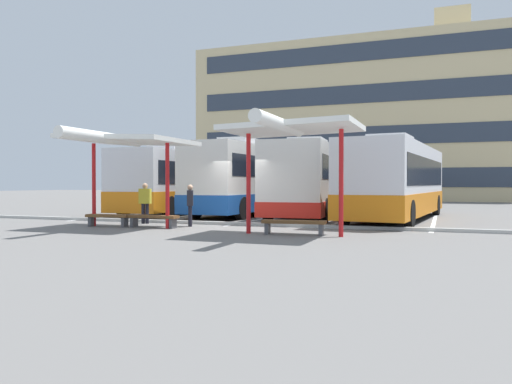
{
  "coord_description": "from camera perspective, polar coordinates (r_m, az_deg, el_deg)",
  "views": [
    {
      "loc": [
        7.6,
        -17.74,
        1.59
      ],
      "look_at": [
        0.28,
        1.79,
        1.23
      ],
      "focal_mm": 35.34,
      "sensor_mm": 36.0,
      "label": 1
    }
  ],
  "objects": [
    {
      "name": "ground_plane",
      "position": [
        19.36,
        -2.65,
        -3.71
      ],
      "size": [
        160.0,
        160.0,
        0.0
      ],
      "primitive_type": "plane",
      "color": "slate"
    },
    {
      "name": "lane_stripe_3",
      "position": [
        24.31,
        11.05,
        -2.76
      ],
      "size": [
        0.16,
        14.0,
        0.01
      ],
      "primitive_type": "cube",
      "color": "white",
      "rests_on": "ground"
    },
    {
      "name": "coach_bus_0",
      "position": [
        27.27,
        -8.34,
        1.02
      ],
      "size": [
        3.12,
        10.95,
        3.52
      ],
      "color": "silver",
      "rests_on": "ground"
    },
    {
      "name": "bench_0",
      "position": [
        19.23,
        -16.4,
        -2.79
      ],
      "size": [
        1.68,
        0.62,
        0.45
      ],
      "color": "brown",
      "rests_on": "ground"
    },
    {
      "name": "bench_2",
      "position": [
        15.55,
        4.32,
        -3.6
      ],
      "size": [
        2.01,
        0.62,
        0.45
      ],
      "color": "brown",
      "rests_on": "ground"
    },
    {
      "name": "lane_stripe_4",
      "position": [
        23.99,
        19.59,
        -2.85
      ],
      "size": [
        0.16,
        14.0,
        0.01
      ],
      "primitive_type": "cube",
      "color": "white",
      "rests_on": "ground"
    },
    {
      "name": "lane_stripe_0",
      "position": [
        28.19,
        -11.21,
        -2.25
      ],
      "size": [
        0.16,
        14.0,
        0.01
      ],
      "primitive_type": "cube",
      "color": "white",
      "rests_on": "ground"
    },
    {
      "name": "coach_bus_2",
      "position": [
        24.73,
        6.51,
        1.27
      ],
      "size": [
        3.45,
        11.92,
        3.63
      ],
      "color": "silver",
      "rests_on": "ground"
    },
    {
      "name": "waiting_shelter_0",
      "position": [
        18.53,
        -14.65,
        5.55
      ],
      "size": [
        4.13,
        5.23,
        3.31
      ],
      "color": "red",
      "rests_on": "ground"
    },
    {
      "name": "waiting_passenger_0",
      "position": [
        18.64,
        -7.47,
        -1.22
      ],
      "size": [
        0.39,
        0.5,
        1.54
      ],
      "color": "black",
      "rests_on": "ground"
    },
    {
      "name": "coach_bus_3",
      "position": [
        22.92,
        15.64,
        1.05
      ],
      "size": [
        3.72,
        11.45,
        3.56
      ],
      "color": "silver",
      "rests_on": "ground"
    },
    {
      "name": "platform_kerb",
      "position": [
        19.16,
        -2.9,
        -3.58
      ],
      "size": [
        44.0,
        0.24,
        0.12
      ],
      "primitive_type": "cube",
      "color": "#ADADA8",
      "rests_on": "ground"
    },
    {
      "name": "lane_stripe_2",
      "position": [
        25.16,
        2.92,
        -2.62
      ],
      "size": [
        0.16,
        14.0,
        0.01
      ],
      "primitive_type": "cube",
      "color": "white",
      "rests_on": "ground"
    },
    {
      "name": "lane_stripe_1",
      "position": [
        26.47,
        -4.55,
        -2.44
      ],
      "size": [
        0.16,
        14.0,
        0.01
      ],
      "primitive_type": "cube",
      "color": "white",
      "rests_on": "ground"
    },
    {
      "name": "waiting_shelter_1",
      "position": [
        15.24,
        3.96,
        7.0
      ],
      "size": [
        3.94,
        4.85,
        3.42
      ],
      "color": "red",
      "rests_on": "ground"
    },
    {
      "name": "coach_bus_1",
      "position": [
        25.8,
        -0.58,
        1.34
      ],
      "size": [
        2.81,
        10.85,
        3.76
      ],
      "color": "silver",
      "rests_on": "ground"
    },
    {
      "name": "bench_1",
      "position": [
        18.35,
        -11.56,
        -2.92
      ],
      "size": [
        1.92,
        0.45,
        0.45
      ],
      "color": "brown",
      "rests_on": "ground"
    },
    {
      "name": "terminal_building",
      "position": [
        52.85,
        12.29,
        7.6
      ],
      "size": [
        32.83,
        11.15,
        18.08
      ],
      "color": "#D1BC8C",
      "rests_on": "ground"
    },
    {
      "name": "waiting_passenger_1",
      "position": [
        20.31,
        -12.45,
        -0.95
      ],
      "size": [
        0.49,
        0.31,
        1.59
      ],
      "color": "black",
      "rests_on": "ground"
    }
  ]
}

